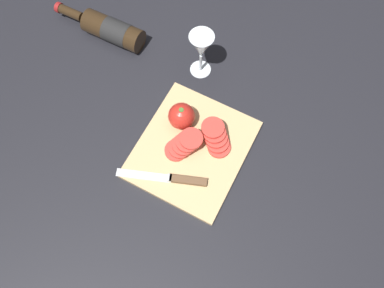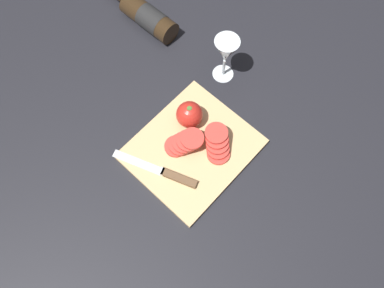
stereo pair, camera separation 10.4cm
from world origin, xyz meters
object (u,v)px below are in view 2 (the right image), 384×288
at_px(wine_bottle, 147,16).
at_px(wine_glass, 226,53).
at_px(knife, 170,175).
at_px(tomato_slice_stack_far, 184,143).
at_px(whole_tomato, 189,115).
at_px(tomato_slice_stack_near, 217,144).

relative_size(wine_bottle, wine_glass, 1.95).
bearing_deg(wine_bottle, knife, 52.10).
bearing_deg(wine_glass, tomato_slice_stack_far, 17.24).
distance_m(whole_tomato, tomato_slice_stack_far, 0.08).
bearing_deg(tomato_slice_stack_near, wine_glass, -143.15).
bearing_deg(tomato_slice_stack_far, knife, 20.00).
xyz_separation_m(wine_bottle, tomato_slice_stack_far, (0.24, 0.40, 0.00)).
xyz_separation_m(wine_glass, knife, (0.36, 0.12, -0.09)).
xyz_separation_m(tomato_slice_stack_near, tomato_slice_stack_far, (0.06, -0.07, 0.00)).
bearing_deg(whole_tomato, knife, 25.46).
height_order(wine_glass, tomato_slice_stack_near, wine_glass).
bearing_deg(wine_bottle, tomato_slice_stack_far, 58.43).
relative_size(knife, tomato_slice_stack_near, 2.38).
xyz_separation_m(wine_bottle, knife, (0.34, 0.43, -0.02)).
bearing_deg(knife, wine_glass, -92.33).
bearing_deg(tomato_slice_stack_near, tomato_slice_stack_far, -49.07).
bearing_deg(whole_tomato, wine_bottle, -116.27).
height_order(wine_bottle, tomato_slice_stack_far, wine_bottle).
height_order(wine_glass, whole_tomato, wine_glass).
bearing_deg(tomato_slice_stack_far, whole_tomato, -148.07).
height_order(wine_glass, knife, wine_glass).
distance_m(wine_bottle, knife, 0.55).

